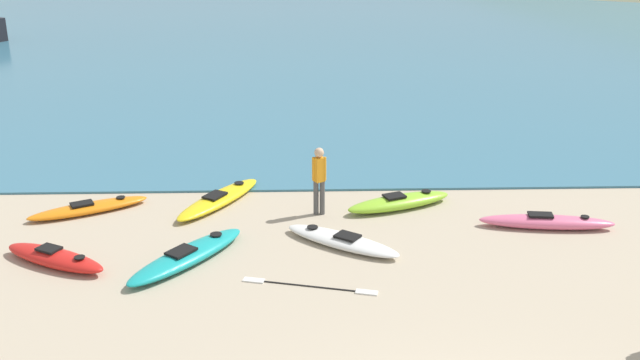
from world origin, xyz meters
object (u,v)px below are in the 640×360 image
Objects in this scene: kayak_on_sand_0 at (55,258)px; kayak_on_sand_5 at (399,202)px; kayak_on_sand_1 at (547,222)px; person_near_waterline at (319,177)px; kayak_on_sand_6 at (187,256)px; kayak_on_sand_2 at (342,241)px; kayak_on_sand_7 at (219,199)px; kayak_on_sand_4 at (89,208)px; loose_paddle at (309,286)px.

kayak_on_sand_5 is at bearing 20.88° from kayak_on_sand_0.
person_near_waterline is at bearing 169.25° from kayak_on_sand_1.
kayak_on_sand_2 is at bearing 12.09° from kayak_on_sand_6.
kayak_on_sand_5 is (7.77, 2.96, -0.00)m from kayak_on_sand_0.
kayak_on_sand_1 is 1.86× the size of person_near_waterline.
kayak_on_sand_1 reaches higher than kayak_on_sand_6.
kayak_on_sand_7 reaches higher than kayak_on_sand_2.
kayak_on_sand_4 is at bearing 173.42° from kayak_on_sand_1.
kayak_on_sand_1 is 5.00m from kayak_on_sand_2.
kayak_on_sand_5 is 4.73m from loose_paddle.
kayak_on_sand_0 is at bearing -155.27° from person_near_waterline.
kayak_on_sand_6 reaches higher than kayak_on_sand_4.
kayak_on_sand_6 is (-8.30, -1.57, -0.00)m from kayak_on_sand_1.
kayak_on_sand_5 is 2.22m from person_near_waterline.
loose_paddle is (2.61, -1.19, -0.14)m from kayak_on_sand_6.
kayak_on_sand_2 is 3.45m from kayak_on_sand_6.
kayak_on_sand_1 is 3.61m from kayak_on_sand_5.
kayak_on_sand_5 reaches higher than loose_paddle.
kayak_on_sand_1 is 1.10× the size of kayak_on_sand_4.
kayak_on_sand_7 is (0.36, 3.35, -0.02)m from kayak_on_sand_6.
kayak_on_sand_5 is 0.91× the size of kayak_on_sand_7.
kayak_on_sand_4 is (-11.15, 1.29, -0.03)m from kayak_on_sand_1.
person_near_waterline is 0.63× the size of loose_paddle.
kayak_on_sand_1 is at bearing -10.75° from person_near_waterline.
loose_paddle is at bearing -63.61° from kayak_on_sand_7.
kayak_on_sand_5 is at bearing -5.39° from kayak_on_sand_7.
kayak_on_sand_6 is at bearing 0.94° from kayak_on_sand_0.
person_near_waterline reaches higher than kayak_on_sand_6.
kayak_on_sand_6 is at bearing -96.07° from kayak_on_sand_7.
kayak_on_sand_2 reaches higher than loose_paddle.
loose_paddle is (-5.69, -2.76, -0.14)m from kayak_on_sand_1.
kayak_on_sand_7 is at bearing 116.39° from loose_paddle.
kayak_on_sand_2 is 2.07m from loose_paddle.
kayak_on_sand_1 reaches higher than kayak_on_sand_7.
person_near_waterline is at bearing -2.61° from kayak_on_sand_4.
kayak_on_sand_1 is 1.18× the size of loose_paddle.
kayak_on_sand_1 is 11.23m from kayak_on_sand_4.
kayak_on_sand_7 is at bearing 163.50° from person_near_waterline.
kayak_on_sand_7 is (3.17, 3.40, -0.03)m from kayak_on_sand_0.
person_near_waterline reaches higher than kayak_on_sand_4.
person_near_waterline is (2.92, 2.59, 0.84)m from kayak_on_sand_6.
kayak_on_sand_1 reaches higher than kayak_on_sand_4.
kayak_on_sand_1 is 1.15× the size of kayak_on_sand_2.
kayak_on_sand_0 is 2.81m from kayak_on_sand_6.
kayak_on_sand_4 is 5.84m from person_near_waterline.
kayak_on_sand_6 is (2.85, -2.85, 0.03)m from kayak_on_sand_4.
kayak_on_sand_7 is at bearing 83.93° from kayak_on_sand_6.
kayak_on_sand_2 is at bearing -170.26° from kayak_on_sand_1.
kayak_on_sand_6 is 1.15× the size of loose_paddle.
person_near_waterline is (-5.39, 1.02, 0.83)m from kayak_on_sand_1.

